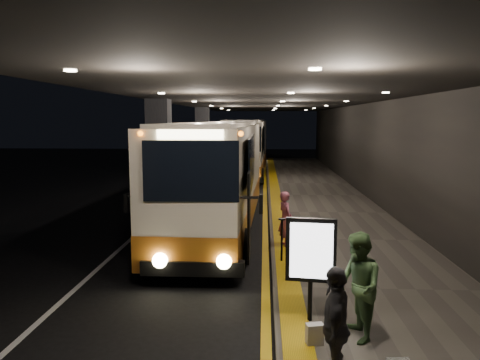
{
  "coord_description": "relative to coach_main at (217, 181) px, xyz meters",
  "views": [
    {
      "loc": [
        2.3,
        -12.73,
        3.68
      ],
      "look_at": [
        1.51,
        2.45,
        1.7
      ],
      "focal_mm": 35.0,
      "sensor_mm": 36.0,
      "label": 1
    }
  ],
  "objects": [
    {
      "name": "passenger_waiting_green",
      "position": [
        3.03,
        -7.82,
        -0.64
      ],
      "size": [
        0.64,
        0.92,
        1.75
      ],
      "primitive_type": "imported",
      "rotation": [
        0.0,
        0.0,
        -1.43
      ],
      "color": "#436538",
      "rests_on": "sidewalk"
    },
    {
      "name": "support_columns",
      "position": [
        -2.27,
        1.65,
        0.53
      ],
      "size": [
        0.8,
        24.8,
        4.4
      ],
      "color": "black",
      "rests_on": "ground"
    },
    {
      "name": "coach_second",
      "position": [
        0.34,
        14.8,
        0.02
      ],
      "size": [
        2.65,
        11.3,
        3.53
      ],
      "rotation": [
        0.0,
        0.0,
        -0.03
      ],
      "color": "beige",
      "rests_on": "ground"
    },
    {
      "name": "tactile_strip",
      "position": [
        2.08,
        2.65,
        -1.51
      ],
      "size": [
        0.5,
        50.0,
        0.01
      ],
      "primitive_type": "cube",
      "color": "gold",
      "rests_on": "sidewalk"
    },
    {
      "name": "kerb_stripe_yellow",
      "position": [
        1.58,
        2.65,
        -1.66
      ],
      "size": [
        0.18,
        50.0,
        0.01
      ],
      "primitive_type": "cube",
      "color": "gold",
      "rests_on": "ground"
    },
    {
      "name": "sidewalk",
      "position": [
        3.98,
        2.65,
        -1.59
      ],
      "size": [
        4.5,
        50.0,
        0.15
      ],
      "primitive_type": "cube",
      "color": "#514C44",
      "rests_on": "ground"
    },
    {
      "name": "passenger_waiting_grey",
      "position": [
        2.48,
        -9.16,
        -0.7
      ],
      "size": [
        0.68,
        1.04,
        1.64
      ],
      "primitive_type": "imported",
      "rotation": [
        0.0,
        0.0,
        -1.78
      ],
      "color": "#4D4C51",
      "rests_on": "sidewalk"
    },
    {
      "name": "passenger_boarding",
      "position": [
        2.13,
        -2.26,
        -0.74
      ],
      "size": [
        0.56,
        0.66,
        1.55
      ],
      "primitive_type": "imported",
      "rotation": [
        0.0,
        0.0,
        1.96
      ],
      "color": "#AA4F63",
      "rests_on": "sidewalk"
    },
    {
      "name": "bag_plain",
      "position": [
        2.34,
        -8.04,
        -1.35
      ],
      "size": [
        0.3,
        0.21,
        0.34
      ],
      "primitive_type": "cube",
      "rotation": [
        0.0,
        0.0,
        0.23
      ],
      "color": "silver",
      "rests_on": "sidewalk"
    },
    {
      "name": "lane_line_white",
      "position": [
        -2.57,
        2.65,
        -1.66
      ],
      "size": [
        0.12,
        50.0,
        0.01
      ],
      "primitive_type": "cube",
      "color": "silver",
      "rests_on": "ground"
    },
    {
      "name": "ground",
      "position": [
        -0.77,
        -2.35,
        -1.67
      ],
      "size": [
        90.0,
        90.0,
        0.0
      ],
      "primitive_type": "plane",
      "color": "black"
    },
    {
      "name": "info_sign",
      "position": [
        2.35,
        -7.16,
        -0.28
      ],
      "size": [
        0.88,
        0.22,
        1.84
      ],
      "rotation": [
        0.0,
        0.0,
        -0.13
      ],
      "color": "black",
      "rests_on": "sidewalk"
    },
    {
      "name": "stanchion_post",
      "position": [
        1.98,
        -3.69,
        -0.98
      ],
      "size": [
        0.05,
        0.05,
        1.07
      ],
      "primitive_type": "cylinder",
      "color": "black",
      "rests_on": "sidewalk"
    },
    {
      "name": "coach_main",
      "position": [
        0.0,
        0.0,
        0.0
      ],
      "size": [
        2.65,
        11.24,
        3.48
      ],
      "rotation": [
        0.0,
        0.0,
        -0.03
      ],
      "color": "beige",
      "rests_on": "ground"
    },
    {
      "name": "coach_third",
      "position": [
        0.36,
        30.77,
        0.03
      ],
      "size": [
        2.77,
        11.35,
        3.54
      ],
      "rotation": [
        0.0,
        0.0,
        -0.04
      ],
      "color": "beige",
      "rests_on": "ground"
    },
    {
      "name": "canopy",
      "position": [
        1.73,
        2.65,
        2.93
      ],
      "size": [
        9.0,
        50.0,
        0.4
      ],
      "primitive_type": "cube",
      "color": "black",
      "rests_on": "support_columns"
    },
    {
      "name": "terminal_wall",
      "position": [
        6.23,
        2.65,
        1.33
      ],
      "size": [
        0.1,
        50.0,
        6.0
      ],
      "primitive_type": "cube",
      "color": "black",
      "rests_on": "ground"
    }
  ]
}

